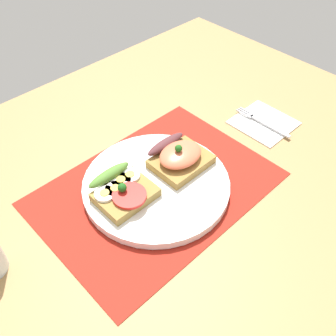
{
  "coord_description": "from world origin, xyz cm",
  "views": [
    {
      "loc": [
        -31.53,
        -35.9,
        53.38
      ],
      "look_at": [
        3.0,
        0.0,
        3.35
      ],
      "focal_mm": 41.14,
      "sensor_mm": 36.0,
      "label": 1
    }
  ],
  "objects_px": {
    "napkin": "(264,122)",
    "fork": "(261,121)",
    "plate": "(156,185)",
    "sandwich_egg_tomato": "(122,190)",
    "sandwich_salmon": "(180,157)"
  },
  "relations": [
    {
      "from": "fork",
      "to": "napkin",
      "type": "bearing_deg",
      "value": -22.02
    },
    {
      "from": "napkin",
      "to": "fork",
      "type": "xyz_separation_m",
      "value": [
        -0.01,
        0.0,
        0.0
      ]
    },
    {
      "from": "plate",
      "to": "sandwich_salmon",
      "type": "xyz_separation_m",
      "value": [
        0.06,
        0.0,
        0.03
      ]
    },
    {
      "from": "plate",
      "to": "fork",
      "type": "height_order",
      "value": "plate"
    },
    {
      "from": "sandwich_salmon",
      "to": "napkin",
      "type": "xyz_separation_m",
      "value": [
        0.24,
        -0.02,
        -0.03
      ]
    },
    {
      "from": "sandwich_egg_tomato",
      "to": "sandwich_salmon",
      "type": "xyz_separation_m",
      "value": [
        0.13,
        -0.01,
        0.0
      ]
    },
    {
      "from": "napkin",
      "to": "fork",
      "type": "bearing_deg",
      "value": 157.98
    },
    {
      "from": "sandwich_salmon",
      "to": "napkin",
      "type": "height_order",
      "value": "sandwich_salmon"
    },
    {
      "from": "plate",
      "to": "sandwich_egg_tomato",
      "type": "bearing_deg",
      "value": 165.7
    },
    {
      "from": "sandwich_salmon",
      "to": "fork",
      "type": "xyz_separation_m",
      "value": [
        0.23,
        -0.02,
        -0.03
      ]
    },
    {
      "from": "plate",
      "to": "napkin",
      "type": "bearing_deg",
      "value": -4.13
    },
    {
      "from": "plate",
      "to": "sandwich_egg_tomato",
      "type": "relative_size",
      "value": 2.72
    },
    {
      "from": "sandwich_egg_tomato",
      "to": "fork",
      "type": "height_order",
      "value": "sandwich_egg_tomato"
    },
    {
      "from": "napkin",
      "to": "sandwich_egg_tomato",
      "type": "bearing_deg",
      "value": 174.04
    },
    {
      "from": "napkin",
      "to": "fork",
      "type": "height_order",
      "value": "fork"
    }
  ]
}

